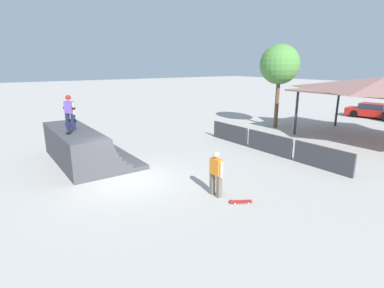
{
  "coord_description": "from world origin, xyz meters",
  "views": [
    {
      "loc": [
        10.88,
        -4.48,
        4.6
      ],
      "look_at": [
        -0.47,
        3.5,
        0.89
      ],
      "focal_mm": 28.0,
      "sensor_mm": 36.0,
      "label": 1
    }
  ],
  "objects_px": {
    "skateboard_on_ground": "(240,201)",
    "parked_car_red": "(373,111)",
    "skateboard_on_deck": "(70,132)",
    "tree_far_back": "(280,65)",
    "skater_on_deck": "(69,110)",
    "bystander_walking": "(216,172)"
  },
  "relations": [
    {
      "from": "skateboard_on_ground",
      "to": "parked_car_red",
      "type": "xyz_separation_m",
      "value": [
        -5.51,
        21.36,
        0.54
      ]
    },
    {
      "from": "skateboard_on_deck",
      "to": "tree_far_back",
      "type": "height_order",
      "value": "tree_far_back"
    },
    {
      "from": "skater_on_deck",
      "to": "bystander_walking",
      "type": "height_order",
      "value": "skater_on_deck"
    },
    {
      "from": "tree_far_back",
      "to": "parked_car_red",
      "type": "relative_size",
      "value": 1.33
    },
    {
      "from": "skater_on_deck",
      "to": "tree_far_back",
      "type": "relative_size",
      "value": 0.27
    },
    {
      "from": "tree_far_back",
      "to": "skater_on_deck",
      "type": "bearing_deg",
      "value": -90.03
    },
    {
      "from": "parked_car_red",
      "to": "skater_on_deck",
      "type": "bearing_deg",
      "value": -105.81
    },
    {
      "from": "skateboard_on_deck",
      "to": "bystander_walking",
      "type": "xyz_separation_m",
      "value": [
        6.18,
        3.41,
        -0.76
      ]
    },
    {
      "from": "skateboard_on_deck",
      "to": "bystander_walking",
      "type": "bearing_deg",
      "value": 52.14
    },
    {
      "from": "skateboard_on_deck",
      "to": "skater_on_deck",
      "type": "bearing_deg",
      "value": -177.12
    },
    {
      "from": "parked_car_red",
      "to": "skateboard_on_ground",
      "type": "bearing_deg",
      "value": -86.12
    },
    {
      "from": "skateboard_on_deck",
      "to": "tree_far_back",
      "type": "bearing_deg",
      "value": 115.73
    },
    {
      "from": "tree_far_back",
      "to": "skateboard_on_ground",
      "type": "bearing_deg",
      "value": -55.05
    },
    {
      "from": "skateboard_on_deck",
      "to": "skateboard_on_ground",
      "type": "relative_size",
      "value": 1.04
    },
    {
      "from": "skateboard_on_ground",
      "to": "tree_far_back",
      "type": "bearing_deg",
      "value": -114.6
    },
    {
      "from": "skater_on_deck",
      "to": "parked_car_red",
      "type": "bearing_deg",
      "value": 54.18
    },
    {
      "from": "bystander_walking",
      "to": "tree_far_back",
      "type": "bearing_deg",
      "value": -61.63
    },
    {
      "from": "skater_on_deck",
      "to": "tree_far_back",
      "type": "height_order",
      "value": "tree_far_back"
    },
    {
      "from": "parked_car_red",
      "to": "bystander_walking",
      "type": "bearing_deg",
      "value": -88.71
    },
    {
      "from": "bystander_walking",
      "to": "parked_car_red",
      "type": "distance_m",
      "value": 22.14
    },
    {
      "from": "skater_on_deck",
      "to": "skateboard_on_ground",
      "type": "height_order",
      "value": "skater_on_deck"
    },
    {
      "from": "skateboard_on_deck",
      "to": "parked_car_red",
      "type": "distance_m",
      "value": 25.15
    }
  ]
}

